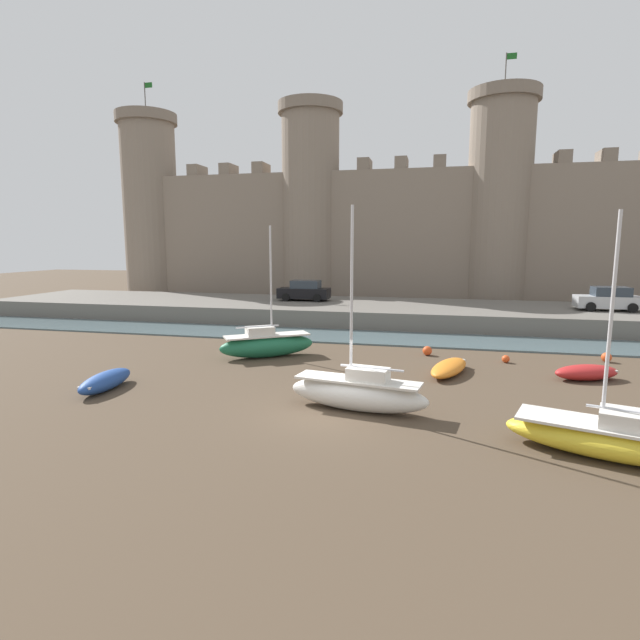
{
  "coord_description": "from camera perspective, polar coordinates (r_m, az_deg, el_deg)",
  "views": [
    {
      "loc": [
        3.5,
        -16.27,
        5.82
      ],
      "look_at": [
        -1.42,
        4.71,
        2.5
      ],
      "focal_mm": 28.0,
      "sensor_mm": 36.0,
      "label": 1
    }
  ],
  "objects": [
    {
      "name": "sailboat_midflat_left",
      "position": [
        17.7,
        4.37,
        -8.2
      ],
      "size": [
        5.16,
        2.07,
        7.09
      ],
      "color": "silver",
      "rests_on": "ground"
    },
    {
      "name": "ground_plane",
      "position": [
        17.63,
        1.01,
        -10.51
      ],
      "size": [
        160.0,
        160.0,
        0.0
      ],
      "primitive_type": "plane",
      "color": "#4C3D2D"
    },
    {
      "name": "quay_road",
      "position": [
        38.06,
        7.79,
        0.85
      ],
      "size": [
        63.71,
        10.0,
        1.27
      ],
      "primitive_type": "cube",
      "color": "#666059",
      "rests_on": "ground"
    },
    {
      "name": "mooring_buoy_near_shore",
      "position": [
        28.5,
        29.92,
        -3.72
      ],
      "size": [
        0.48,
        0.48,
        0.48
      ],
      "primitive_type": "sphere",
      "color": "#E04C1E",
      "rests_on": "ground"
    },
    {
      "name": "mooring_buoy_off_centre",
      "position": [
        26.79,
        12.17,
        -3.46
      ],
      "size": [
        0.49,
        0.49,
        0.49
      ],
      "primitive_type": "sphere",
      "color": "#E04C1E",
      "rests_on": "ground"
    },
    {
      "name": "car_quay_centre_west",
      "position": [
        39.32,
        30.1,
        2.07
      ],
      "size": [
        4.11,
        1.9,
        1.62
      ],
      "color": "#B2B5B7",
      "rests_on": "quay_road"
    },
    {
      "name": "castle",
      "position": [
        47.92,
        9.17,
        11.38
      ],
      "size": [
        57.82,
        6.11,
        21.85
      ],
      "color": "gray",
      "rests_on": "ground"
    },
    {
      "name": "car_quay_west",
      "position": [
        40.02,
        -1.79,
        3.35
      ],
      "size": [
        4.11,
        1.9,
        1.62
      ],
      "color": "black",
      "rests_on": "quay_road"
    },
    {
      "name": "mooring_buoy_near_channel",
      "position": [
        26.26,
        20.46,
        -4.19
      ],
      "size": [
        0.38,
        0.38,
        0.38
      ],
      "primitive_type": "sphere",
      "color": "#E04C1E",
      "rests_on": "ground"
    },
    {
      "name": "rowboat_midflat_centre",
      "position": [
        21.86,
        -23.31,
        -6.37
      ],
      "size": [
        1.06,
        3.18,
        0.73
      ],
      "color": "#234793",
      "rests_on": "ground"
    },
    {
      "name": "water_channel",
      "position": [
        31.03,
        6.49,
        -2.02
      ],
      "size": [
        80.0,
        4.5,
        0.1
      ],
      "primitive_type": "cube",
      "color": "slate",
      "rests_on": "ground"
    },
    {
      "name": "sailboat_foreground_left",
      "position": [
        25.87,
        -6.1,
        -2.75
      ],
      "size": [
        4.82,
        3.9,
        6.7
      ],
      "color": "#1E6B47",
      "rests_on": "ground"
    },
    {
      "name": "rowboat_midflat_right",
      "position": [
        24.39,
        28.17,
        -5.26
      ],
      "size": [
        3.05,
        2.05,
        0.66
      ],
      "color": "red",
      "rests_on": "ground"
    },
    {
      "name": "rowboat_foreground_centre",
      "position": [
        23.22,
        14.53,
        -5.26
      ],
      "size": [
        2.23,
        3.82,
        0.59
      ],
      "color": "orange",
      "rests_on": "ground"
    },
    {
      "name": "sailboat_foreground_right",
      "position": [
        16.07,
        30.51,
        -11.59
      ],
      "size": [
        5.76,
        3.27,
        6.68
      ],
      "color": "yellow",
      "rests_on": "ground"
    }
  ]
}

